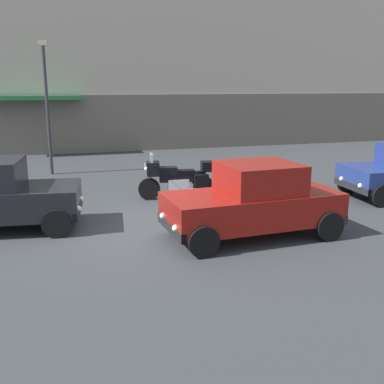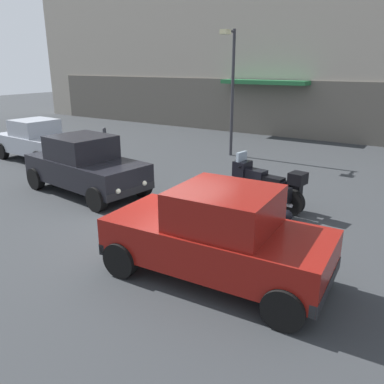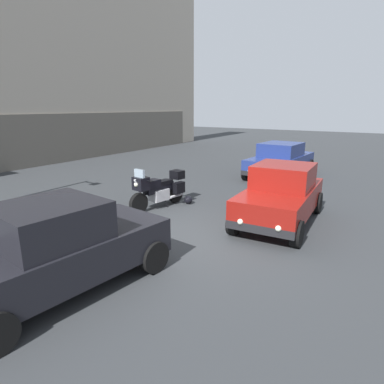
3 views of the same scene
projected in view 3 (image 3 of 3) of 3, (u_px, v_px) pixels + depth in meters
ground_plane at (198, 236)px, 8.23m from camera, size 80.00×80.00×0.00m
motorcycle at (159, 189)px, 10.43m from camera, size 2.26×0.91×1.36m
helmet at (188, 200)px, 10.90m from camera, size 0.28×0.28×0.28m
car_hatchback_near at (59, 248)px, 5.60m from camera, size 4.00×2.18×1.64m
car_sedan_far at (280, 160)px, 15.15m from camera, size 4.66×2.17×1.56m
car_wagon_end at (281, 195)px, 9.01m from camera, size 3.95×1.98×1.64m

